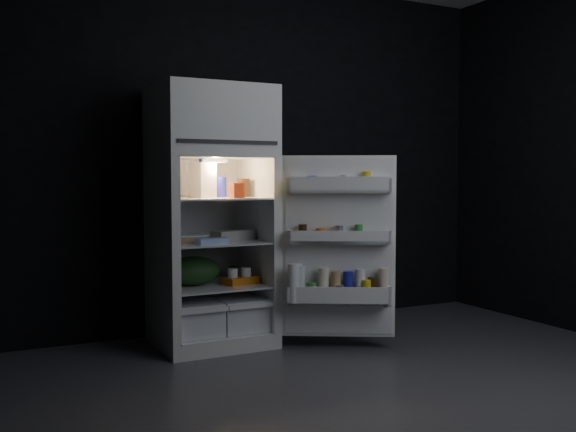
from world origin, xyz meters
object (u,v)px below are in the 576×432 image
fridge_door (338,250)px  yogurt_tray (241,280)px  egg_carton (233,235)px  milk_jug (202,180)px  refrigerator (210,207)px

fridge_door → yogurt_tray: (-0.53, 0.42, -0.22)m
egg_carton → milk_jug: bearing=150.8°
egg_carton → refrigerator: bearing=130.8°
milk_jug → egg_carton: size_ratio=0.77×
milk_jug → fridge_door: bearing=-54.6°
milk_jug → egg_carton: milk_jug is taller
refrigerator → fridge_door: 0.94m
milk_jug → egg_carton: 0.44m
refrigerator → milk_jug: refrigerator is taller
yogurt_tray → milk_jug: bearing=143.3°
egg_carton → yogurt_tray: egg_carton is taller
fridge_door → yogurt_tray: fridge_door is taller
milk_jug → refrigerator: bearing=13.9°
refrigerator → yogurt_tray: bearing=-38.7°
milk_jug → yogurt_tray: size_ratio=1.02×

